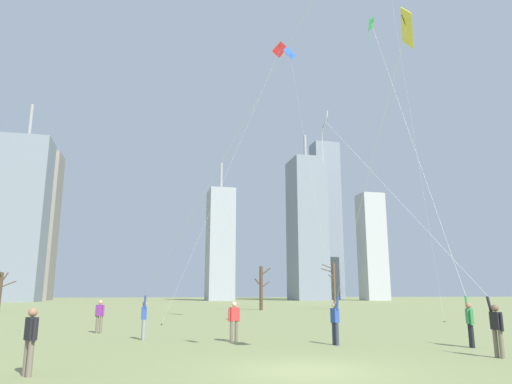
% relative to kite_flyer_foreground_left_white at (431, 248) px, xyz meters
% --- Properties ---
extents(ground_plane, '(400.00, 400.00, 0.00)m').
position_rel_kite_flyer_foreground_left_white_xyz_m(ground_plane, '(-6.42, -3.82, -3.68)').
color(ground_plane, '#848E56').
extents(kite_flyer_foreground_left_white, '(0.97, 13.01, 12.93)m').
position_rel_kite_flyer_foreground_left_white_xyz_m(kite_flyer_foreground_left_white, '(0.00, 0.00, 0.00)').
color(kite_flyer_foreground_left_white, '#726656').
rests_on(kite_flyer_foreground_left_white, ground).
extents(kite_flyer_midfield_left_yellow, '(0.93, 8.09, 9.76)m').
position_rel_kite_flyer_foreground_left_white_xyz_m(kite_flyer_midfield_left_yellow, '(-3.48, 0.37, -1.32)').
color(kite_flyer_midfield_left_yellow, '#33384C').
rests_on(kite_flyer_midfield_left_yellow, ground).
extents(kite_flyer_midfield_right_purple, '(7.08, 16.15, 15.68)m').
position_rel_kite_flyer_foreground_left_white_xyz_m(kite_flyer_midfield_right_purple, '(-9.70, 3.23, -0.75)').
color(kite_flyer_midfield_right_purple, gray).
rests_on(kite_flyer_midfield_right_purple, ground).
extents(kite_flyer_foreground_right_green, '(3.13, 11.67, 20.96)m').
position_rel_kite_flyer_foreground_left_white_xyz_m(kite_flyer_foreground_right_green, '(1.72, 1.84, 1.03)').
color(kite_flyer_foreground_right_green, black).
rests_on(kite_flyer_foreground_right_green, ground).
extents(bystander_far_off_by_trees, '(0.45, 0.35, 1.62)m').
position_rel_kite_flyer_foreground_left_white_xyz_m(bystander_far_off_by_trees, '(-12.83, 9.35, -2.78)').
color(bystander_far_off_by_trees, '#726656').
rests_on(bystander_far_off_by_trees, ground).
extents(bystander_watching_nearby, '(0.35, 0.44, 1.62)m').
position_rel_kite_flyer_foreground_left_white_xyz_m(bystander_watching_nearby, '(-13.36, -3.12, -2.78)').
color(bystander_watching_nearby, '#726656').
rests_on(bystander_watching_nearby, ground).
extents(bystander_strolling_midfield, '(0.50, 0.27, 1.62)m').
position_rel_kite_flyer_foreground_left_white_xyz_m(bystander_strolling_midfield, '(-7.01, 3.68, -2.78)').
color(bystander_strolling_midfield, '#726656').
rests_on(bystander_strolling_midfield, ground).
extents(distant_kite_low_near_trees_red, '(8.15, 1.63, 19.74)m').
position_rel_kite_flyer_foreground_left_white_xyz_m(distant_kite_low_near_trees_red, '(-2.57, 13.55, 14.03)').
color(distant_kite_low_near_trees_red, red).
rests_on(distant_kite_low_near_trees_red, ground).
extents(distant_kite_high_overhead_blue, '(4.71, 3.54, 18.74)m').
position_rel_kite_flyer_foreground_left_white_xyz_m(distant_kite_high_overhead_blue, '(-1.38, 12.32, 13.07)').
color(distant_kite_high_overhead_blue, blue).
rests_on(distant_kite_high_overhead_blue, ground).
extents(bare_tree_left_of_center, '(1.55, 2.62, 5.69)m').
position_rel_kite_flyer_foreground_left_white_xyz_m(bare_tree_left_of_center, '(12.38, 39.62, -0.63)').
color(bare_tree_left_of_center, brown).
rests_on(bare_tree_left_of_center, ground).
extents(bare_tree_right_of_center, '(2.11, 0.68, 5.06)m').
position_rel_kite_flyer_foreground_left_white_xyz_m(bare_tree_right_of_center, '(2.71, 38.37, -1.05)').
color(bare_tree_right_of_center, '#4C3828').
rests_on(bare_tree_right_of_center, ground).
extents(bare_tree_rightmost, '(1.92, 3.47, 4.96)m').
position_rel_kite_flyer_foreground_left_white_xyz_m(bare_tree_rightmost, '(-25.57, 39.02, -1.30)').
color(bare_tree_rightmost, '#4C3828').
rests_on(bare_tree_rightmost, ground).
extents(skyline_wide_slab, '(6.67, 9.27, 37.01)m').
position_rel_kite_flyer_foreground_left_white_xyz_m(skyline_wide_slab, '(8.28, 106.58, 10.96)').
color(skyline_wide_slab, '#9EA3AD').
rests_on(skyline_wide_slab, ground).
extents(skyline_short_annex, '(8.70, 10.63, 45.91)m').
position_rel_kite_flyer_foreground_left_white_xyz_m(skyline_short_annex, '(31.73, 103.66, 15.58)').
color(skyline_short_annex, gray).
rests_on(skyline_short_annex, ground).
extents(skyline_squat_block, '(11.44, 9.27, 40.41)m').
position_rel_kite_flyer_foreground_left_white_xyz_m(skyline_squat_block, '(-41.04, 120.78, 16.53)').
color(skyline_squat_block, gray).
rests_on(skyline_squat_block, ground).
extents(skyline_tall_tower, '(8.12, 6.46, 49.35)m').
position_rel_kite_flyer_foreground_left_white_xyz_m(skyline_tall_tower, '(44.05, 119.96, 20.99)').
color(skyline_tall_tower, gray).
rests_on(skyline_tall_tower, ground).
extents(skyline_mid_tower_left, '(10.96, 8.73, 46.25)m').
position_rel_kite_flyer_foreground_left_white_xyz_m(skyline_mid_tower_left, '(-39.12, 98.30, 15.09)').
color(skyline_mid_tower_left, gray).
rests_on(skyline_mid_tower_left, ground).
extents(skyline_slender_spire, '(6.19, 5.88, 28.47)m').
position_rel_kite_flyer_foreground_left_white_xyz_m(skyline_slender_spire, '(48.39, 98.77, 10.55)').
color(skyline_slender_spire, '#B2B2B7').
rests_on(skyline_slender_spire, ground).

